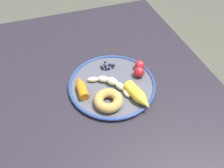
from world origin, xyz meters
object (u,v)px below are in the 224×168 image
(plate, at_px, (112,85))
(carrot_yellow, at_px, (138,96))
(banana, at_px, (111,83))
(carrot_orange, at_px, (81,87))
(tomato_mid, at_px, (140,65))
(blueberry_pile, at_px, (107,66))
(tomato_near, at_px, (139,72))
(dining_table, at_px, (103,96))
(donut, at_px, (108,100))

(plate, distance_m, carrot_yellow, 0.12)
(banana, bearing_deg, carrot_orange, -96.72)
(carrot_yellow, distance_m, tomato_mid, 0.16)
(carrot_yellow, distance_m, blueberry_pile, 0.20)
(carrot_orange, bearing_deg, blueberry_pile, 123.28)
(plate, distance_m, blueberry_pile, 0.09)
(banana, bearing_deg, tomato_near, 96.26)
(plate, bearing_deg, carrot_orange, -93.91)
(carrot_yellow, height_order, blueberry_pile, carrot_yellow)
(plate, bearing_deg, blueberry_pile, 172.80)
(blueberry_pile, bearing_deg, tomato_near, 50.59)
(banana, bearing_deg, tomato_mid, 110.00)
(plate, relative_size, tomato_mid, 8.58)
(dining_table, height_order, blueberry_pile, blueberry_pile)
(dining_table, height_order, carrot_yellow, carrot_yellow)
(dining_table, relative_size, tomato_mid, 28.82)
(tomato_near, bearing_deg, plate, -85.97)
(plate, bearing_deg, donut, -26.58)
(carrot_orange, bearing_deg, plate, 86.09)
(carrot_yellow, bearing_deg, dining_table, -147.12)
(dining_table, distance_m, tomato_near, 0.19)
(carrot_yellow, relative_size, tomato_near, 3.10)
(banana, relative_size, carrot_orange, 1.36)
(banana, height_order, tomato_near, tomato_near)
(carrot_yellow, height_order, tomato_mid, carrot_yellow)
(tomato_mid, bearing_deg, dining_table, -87.07)
(carrot_orange, distance_m, tomato_mid, 0.25)
(plate, xyz_separation_m, banana, (0.01, -0.01, 0.02))
(blueberry_pile, distance_m, tomato_mid, 0.13)
(carrot_orange, relative_size, tomato_mid, 2.73)
(carrot_yellow, height_order, tomato_near, same)
(plate, relative_size, banana, 2.30)
(blueberry_pile, distance_m, tomato_near, 0.13)
(carrot_orange, height_order, blueberry_pile, carrot_orange)
(blueberry_pile, bearing_deg, tomato_mid, 68.65)
(banana, bearing_deg, blueberry_pile, 169.86)
(dining_table, height_order, tomato_near, tomato_near)
(tomato_mid, bearing_deg, plate, -71.16)
(plate, height_order, blueberry_pile, blueberry_pile)
(tomato_mid, bearing_deg, tomato_near, -26.02)
(blueberry_pile, height_order, tomato_mid, tomato_mid)
(banana, relative_size, carrot_yellow, 1.10)
(tomato_mid, bearing_deg, banana, -70.00)
(donut, height_order, blueberry_pile, donut)
(dining_table, distance_m, donut, 0.17)
(plate, bearing_deg, carrot_yellow, 31.71)
(donut, xyz_separation_m, tomato_near, (-0.09, 0.16, 0.00))
(dining_table, height_order, tomato_mid, tomato_mid)
(tomato_near, relative_size, tomato_mid, 1.09)
(banana, bearing_deg, donut, -24.71)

